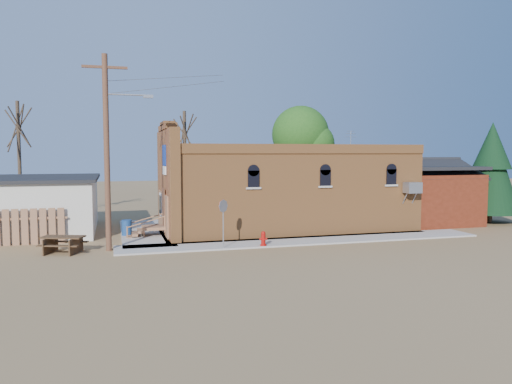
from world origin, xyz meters
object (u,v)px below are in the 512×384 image
object	(u,v)px
picnic_table	(63,242)
utility_pole	(108,148)
fire_hydrant	(263,239)
stop_sign	(223,211)
brick_bar	(280,190)
trash_barrel	(127,228)

from	to	relation	value
picnic_table	utility_pole	bearing A→B (deg)	20.47
fire_hydrant	picnic_table	bearing A→B (deg)	-170.48
stop_sign	brick_bar	bearing A→B (deg)	34.30
utility_pole	picnic_table	bearing A→B (deg)	-179.18
picnic_table	stop_sign	bearing A→B (deg)	10.37
stop_sign	trash_barrel	size ratio (longest dim) A/B	2.75
fire_hydrant	brick_bar	bearing A→B (deg)	80.65
stop_sign	fire_hydrant	bearing A→B (deg)	-15.44
utility_pole	trash_barrel	xyz separation A→B (m)	(0.84, 3.76, -4.28)
utility_pole	stop_sign	world-z (taller)	utility_pole
stop_sign	picnic_table	xyz separation A→B (m)	(-7.16, 1.17, -1.33)
stop_sign	picnic_table	bearing A→B (deg)	155.37
fire_hydrant	stop_sign	xyz separation A→B (m)	(-1.96, 0.00, 1.41)
picnic_table	fire_hydrant	bearing A→B (deg)	12.32
brick_bar	trash_barrel	bearing A→B (deg)	-176.60
brick_bar	utility_pole	world-z (taller)	utility_pole
stop_sign	trash_barrel	bearing A→B (deg)	115.38
fire_hydrant	stop_sign	bearing A→B (deg)	-163.25
utility_pole	trash_barrel	size ratio (longest dim) A/B	10.81
trash_barrel	picnic_table	distance (m)	4.77
fire_hydrant	utility_pole	bearing A→B (deg)	-172.79
utility_pole	picnic_table	distance (m)	4.73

